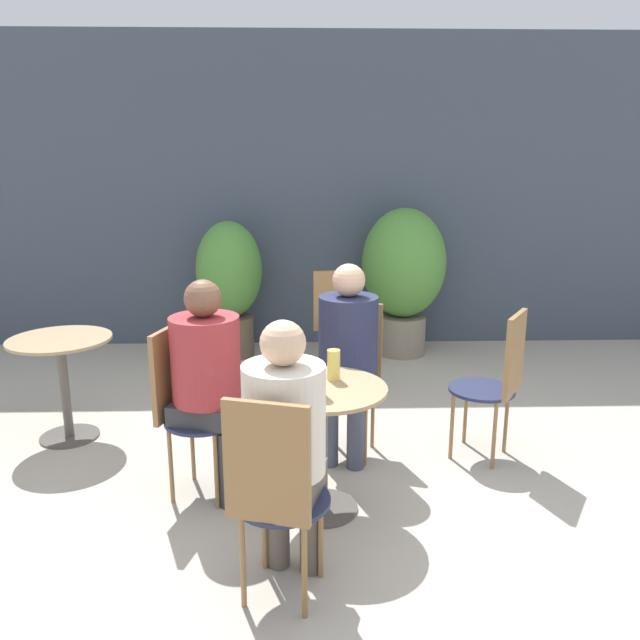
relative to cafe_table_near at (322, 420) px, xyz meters
name	(u,v)px	position (x,y,z in m)	size (l,w,h in m)	color
ground_plane	(341,518)	(0.10, -0.09, -0.52)	(20.00, 20.00, 0.00)	#B2A899
storefront_wall	(322,194)	(0.10, 3.22, 0.98)	(10.00, 0.06, 3.00)	#3D4756
cafe_table_near	(322,420)	(0.00, 0.00, 0.00)	(0.67, 0.67, 0.70)	#514C47
cafe_table_far	(62,365)	(-1.69, 0.95, 0.00)	(0.66, 0.66, 0.70)	#514C47
bistro_chair_0	(352,366)	(0.22, 0.75, 0.04)	(0.43, 0.44, 0.95)	#232847
bistro_chair_1	(184,398)	(-0.75, 0.22, 0.04)	(0.44, 0.43, 0.95)	#232847
bistro_chair_2	(274,486)	(-0.22, -0.75, 0.04)	(0.43, 0.44, 0.95)	#232847
bistro_chair_3	(499,375)	(1.09, 0.55, 0.04)	(0.47, 0.46, 0.95)	#232847
bistro_chair_4	(336,320)	(0.17, 1.93, 0.04)	(0.41, 0.43, 0.95)	#232847
seated_person_0	(348,347)	(0.17, 0.60, 0.21)	(0.39, 0.41, 1.24)	#42475B
seated_person_1	(209,373)	(-0.60, 0.17, 0.20)	(0.43, 0.40, 1.23)	#2D2D33
seated_person_2	(285,434)	(-0.17, -0.60, 0.20)	(0.37, 0.40, 1.21)	brown
beer_glass_0	(319,380)	(-0.02, -0.12, 0.26)	(0.07, 0.07, 0.16)	beige
beer_glass_1	(334,365)	(0.06, 0.11, 0.26)	(0.07, 0.07, 0.16)	#DBC65B
potted_plant_0	(229,281)	(-0.79, 2.79, 0.20)	(0.62, 0.62, 1.28)	brown
potted_plant_1	(403,271)	(0.86, 2.78, 0.29)	(0.79, 0.79, 1.40)	slate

